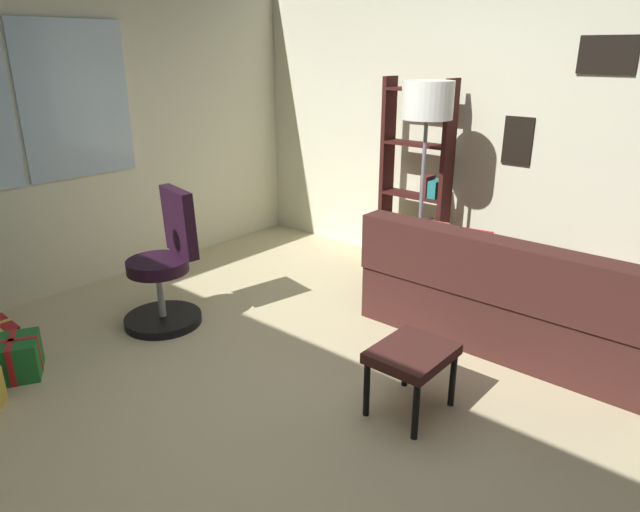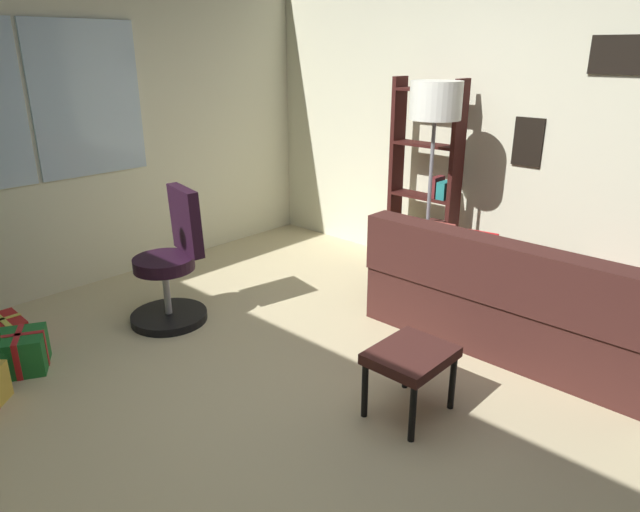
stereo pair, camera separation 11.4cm
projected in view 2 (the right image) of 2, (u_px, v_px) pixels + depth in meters
ground_plane at (319, 407)px, 3.31m from camera, size 4.69×5.31×0.10m
wall_back_with_windows at (70, 117)px, 4.53m from camera, size 4.69×0.12×2.80m
wall_right_with_frames at (527, 119)px, 4.46m from camera, size 0.12×5.31×2.80m
couch at (540, 301)px, 3.91m from camera, size 1.62×1.96×0.80m
footstool at (411, 360)px, 3.08m from camera, size 0.45×0.37×0.39m
gift_box_red at (4, 332)px, 3.87m from camera, size 0.24×0.33×0.20m
gift_box_green at (21, 352)px, 3.58m from camera, size 0.40×0.40×0.25m
office_chair at (172, 271)px, 4.16m from camera, size 0.56×0.56×0.99m
bookshelf at (424, 191)px, 4.97m from camera, size 0.18×0.64×1.70m
floor_lamp at (435, 114)px, 4.25m from camera, size 0.39×0.39×1.70m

